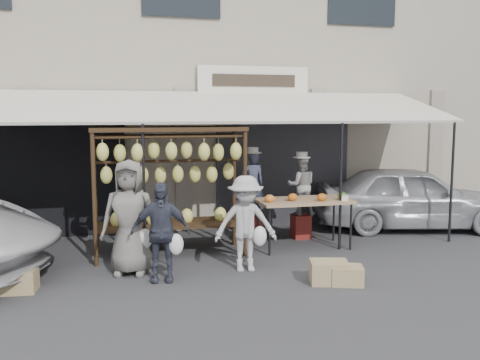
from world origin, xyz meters
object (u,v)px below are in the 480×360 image
object	(u,v)px
banana_rack	(169,166)
customer_mid	(161,232)
vendor_right	(301,185)
crate_near_b	(347,275)
produce_table	(304,202)
vendor_left	(253,184)
customer_right	(246,224)
crate_far	(17,281)
crate_near_a	(329,272)
sedan	(411,197)
customer_left	(130,217)

from	to	relation	value
banana_rack	customer_mid	distance (m)	1.63
customer_mid	vendor_right	bearing A→B (deg)	43.21
banana_rack	crate_near_b	xyz separation A→B (m)	(2.28, -2.22, -1.43)
produce_table	vendor_left	xyz separation A→B (m)	(-0.72, 0.91, 0.23)
produce_table	customer_right	bearing A→B (deg)	-141.92
vendor_left	vendor_right	size ratio (longest dim) A/B	1.10
banana_rack	produce_table	distance (m)	2.54
crate_far	customer_mid	bearing A→B (deg)	-0.22
crate_near_b	crate_far	distance (m)	4.66
customer_right	vendor_right	bearing A→B (deg)	55.51
vendor_left	customer_mid	world-z (taller)	vendor_left
customer_mid	crate_near_a	xyz separation A→B (m)	(2.36, -0.72, -0.58)
vendor_right	crate_near_a	bearing A→B (deg)	90.73
vendor_left	sedan	size ratio (longest dim) A/B	0.32
sedan	produce_table	bearing A→B (deg)	123.30
banana_rack	vendor_right	world-z (taller)	banana_rack
crate_near_a	vendor_right	bearing A→B (deg)	77.46
produce_table	vendor_right	world-z (taller)	vendor_right
produce_table	vendor_left	world-z (taller)	vendor_left
vendor_left	crate_far	world-z (taller)	vendor_left
vendor_left	customer_left	size ratio (longest dim) A/B	0.73
produce_table	customer_right	xyz separation A→B (m)	(-1.40, -1.10, -0.11)
vendor_right	sedan	xyz separation A→B (m)	(2.59, 0.22, -0.37)
crate_near_a	customer_right	bearing A→B (deg)	137.97
crate_near_b	crate_far	world-z (taller)	crate_far
vendor_right	customer_mid	world-z (taller)	vendor_right
produce_table	customer_mid	bearing A→B (deg)	-154.80
produce_table	crate_near_a	size ratio (longest dim) A/B	3.14
banana_rack	crate_far	size ratio (longest dim) A/B	4.96
banana_rack	crate_near_a	size ratio (longest dim) A/B	4.80
crate_far	banana_rack	bearing A→B (deg)	30.50
vendor_left	customer_left	distance (m)	3.01
customer_left	sedan	bearing A→B (deg)	32.33
vendor_right	customer_left	bearing A→B (deg)	38.22
vendor_left	crate_near_a	distance (m)	3.09
vendor_right	customer_mid	xyz separation A→B (m)	(-2.98, -2.04, -0.32)
customer_right	crate_far	bearing A→B (deg)	-169.87
vendor_left	crate_near_b	distance (m)	3.25
crate_far	crate_near_a	bearing A→B (deg)	-9.52
vendor_right	customer_right	distance (m)	2.49
vendor_right	customer_left	xyz separation A→B (m)	(-3.40, -1.58, -0.17)
customer_right	crate_near_a	bearing A→B (deg)	-35.08
customer_mid	sedan	world-z (taller)	customer_mid
vendor_right	crate_near_a	world-z (taller)	vendor_right
customer_right	crate_near_b	bearing A→B (deg)	-33.09
crate_near_b	banana_rack	bearing A→B (deg)	135.77
customer_left	crate_near_b	size ratio (longest dim) A/B	3.90
crate_near_a	sedan	distance (m)	4.42
vendor_right	crate_far	size ratio (longest dim) A/B	2.23
customer_mid	customer_left	bearing A→B (deg)	140.78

